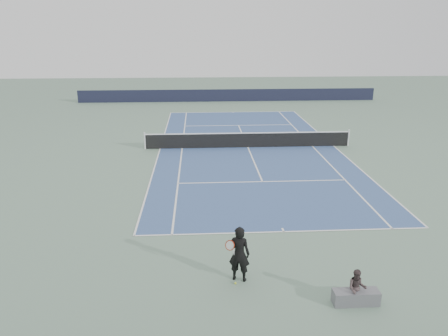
{
  "coord_description": "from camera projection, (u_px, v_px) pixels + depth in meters",
  "views": [
    {
      "loc": [
        -3.08,
        -26.32,
        7.23
      ],
      "look_at": [
        -1.95,
        -7.48,
        1.1
      ],
      "focal_mm": 35.0,
      "sensor_mm": 36.0,
      "label": 1
    }
  ],
  "objects": [
    {
      "name": "tennis_player",
      "position": [
        239.0,
        254.0,
        12.82
      ],
      "size": [
        0.83,
        0.64,
        1.74
      ],
      "color": "black",
      "rests_on": "ground"
    },
    {
      "name": "court_surface",
      "position": [
        248.0,
        147.0,
        27.39
      ],
      "size": [
        10.97,
        23.77,
        0.01
      ],
      "primitive_type": "cube",
      "color": "#385284",
      "rests_on": "ground"
    },
    {
      "name": "tennis_ball",
      "position": [
        235.0,
        283.0,
        12.85
      ],
      "size": [
        0.06,
        0.06,
        0.06
      ],
      "primitive_type": "sphere",
      "color": "yellow",
      "rests_on": "ground"
    },
    {
      "name": "tennis_net",
      "position": [
        248.0,
        140.0,
        27.24
      ],
      "size": [
        12.9,
        0.1,
        1.07
      ],
      "color": "silver",
      "rests_on": "ground"
    },
    {
      "name": "ground",
      "position": [
        248.0,
        147.0,
        27.39
      ],
      "size": [
        80.0,
        80.0,
        0.0
      ],
      "primitive_type": "plane",
      "color": "slate"
    },
    {
      "name": "windscreen_far",
      "position": [
        228.0,
        95.0,
        44.19
      ],
      "size": [
        30.0,
        0.25,
        1.2
      ],
      "primitive_type": "cube",
      "color": "black",
      "rests_on": "ground"
    },
    {
      "name": "spectator_bench",
      "position": [
        356.0,
        292.0,
        11.84
      ],
      "size": [
        1.31,
        0.71,
        1.07
      ],
      "color": "slate",
      "rests_on": "ground"
    }
  ]
}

